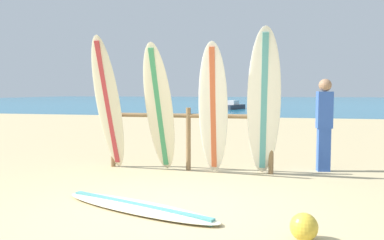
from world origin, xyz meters
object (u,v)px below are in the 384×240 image
at_px(surfboard_leaning_far_left, 108,104).
at_px(beachgoer_standing, 324,121).
at_px(surfboard_leaning_left, 159,109).
at_px(surfboard_lying_on_sand, 137,207).
at_px(small_boat_offshore, 232,106).
at_px(surfboard_leaning_center, 264,103).
at_px(beach_ball, 304,227).
at_px(surfboard_rack, 188,129).
at_px(surfboard_leaning_center_left, 213,109).

bearing_deg(surfboard_leaning_far_left, beachgoer_standing, 11.95).
distance_m(surfboard_leaning_left, surfboard_lying_on_sand, 2.48).
distance_m(surfboard_leaning_left, small_boat_offshore, 26.18).
bearing_deg(beachgoer_standing, surfboard_lying_on_sand, -129.40).
height_order(surfboard_leaning_center, beachgoer_standing, surfboard_leaning_center).
relative_size(surfboard_leaning_center, surfboard_lying_on_sand, 1.05).
distance_m(surfboard_leaning_left, beach_ball, 3.80).
relative_size(surfboard_leaning_far_left, beachgoer_standing, 1.45).
bearing_deg(surfboard_leaning_left, surfboard_leaning_center, 4.08).
bearing_deg(surfboard_leaning_center, surfboard_leaning_far_left, -178.16).
bearing_deg(surfboard_rack, surfboard_leaning_center, -10.92).
xyz_separation_m(surfboard_rack, surfboard_lying_on_sand, (-0.03, -2.58, -0.74)).
bearing_deg(surfboard_leaning_left, beachgoer_standing, 16.64).
bearing_deg(surfboard_leaning_far_left, small_boat_offshore, 92.27).
height_order(surfboard_leaning_far_left, beachgoer_standing, surfboard_leaning_far_left).
height_order(surfboard_leaning_left, surfboard_lying_on_sand, surfboard_leaning_left).
bearing_deg(small_boat_offshore, surfboard_rack, -84.49).
relative_size(surfboard_leaning_center_left, small_boat_offshore, 0.74).
xyz_separation_m(surfboard_leaning_far_left, surfboard_leaning_center_left, (1.97, 0.06, -0.07)).
distance_m(surfboard_leaning_left, surfboard_leaning_center, 1.85).
bearing_deg(surfboard_leaning_center_left, surfboard_leaning_left, -173.83).
distance_m(surfboard_leaning_far_left, beach_ball, 4.55).
height_order(surfboard_lying_on_sand, small_boat_offshore, small_boat_offshore).
distance_m(surfboard_leaning_center, surfboard_lying_on_sand, 2.98).
xyz_separation_m(surfboard_leaning_far_left, surfboard_leaning_left, (1.01, -0.04, -0.08)).
relative_size(surfboard_rack, beach_ball, 11.28).
distance_m(small_boat_offshore, beach_ball, 29.19).
bearing_deg(small_boat_offshore, beachgoer_standing, -78.91).
bearing_deg(small_boat_offshore, surfboard_lying_on_sand, -85.06).
bearing_deg(surfboard_leaning_left, surfboard_rack, 42.52).
xyz_separation_m(beachgoer_standing, small_boat_offshore, (-4.94, 25.21, -0.69)).
bearing_deg(small_boat_offshore, beach_ball, -81.27).
distance_m(beachgoer_standing, small_boat_offshore, 25.70).
relative_size(surfboard_leaning_far_left, surfboard_lying_on_sand, 1.02).
height_order(surfboard_leaning_center, small_boat_offshore, surfboard_leaning_center).
xyz_separation_m(surfboard_leaning_center, beachgoer_standing, (1.07, 0.74, -0.33)).
xyz_separation_m(surfboard_leaning_center, small_boat_offshore, (-3.88, 25.95, -1.02)).
relative_size(surfboard_leaning_far_left, surfboard_leaning_center, 0.97).
bearing_deg(surfboard_leaning_far_left, surfboard_lying_on_sand, -57.44).
relative_size(surfboard_rack, surfboard_leaning_left, 1.36).
bearing_deg(surfboard_lying_on_sand, beach_ball, -16.82).
xyz_separation_m(surfboard_rack, beach_ball, (1.95, -3.18, -0.63)).
relative_size(surfboard_lying_on_sand, beach_ball, 8.66).
height_order(surfboard_leaning_center_left, surfboard_lying_on_sand, surfboard_leaning_center_left).
xyz_separation_m(surfboard_leaning_far_left, surfboard_leaning_center, (2.85, 0.09, 0.03)).
distance_m(surfboard_leaning_far_left, beachgoer_standing, 4.01).
bearing_deg(surfboard_leaning_center, beach_ball, -79.22).
height_order(surfboard_rack, beach_ball, surfboard_rack).
bearing_deg(small_boat_offshore, surfboard_leaning_center_left, -83.41).
relative_size(surfboard_leaning_center_left, beach_ball, 8.33).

